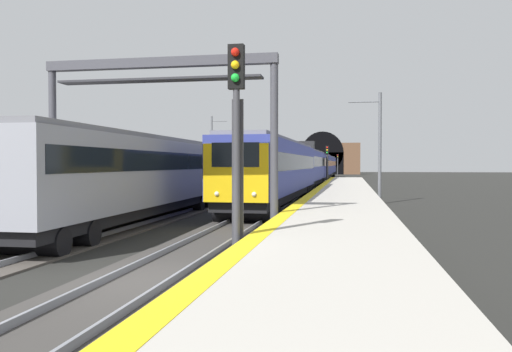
# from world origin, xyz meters

# --- Properties ---
(ground_plane) EXTENTS (320.00, 320.00, 0.00)m
(ground_plane) POSITION_xyz_m (0.00, 0.00, 0.00)
(ground_plane) COLOR black
(platform_right) EXTENTS (112.00, 3.93, 0.91)m
(platform_right) POSITION_xyz_m (0.00, -4.02, 0.45)
(platform_right) COLOR #ADA89E
(platform_right) RESTS_ON ground_plane
(platform_right_edge_strip) EXTENTS (112.00, 0.50, 0.01)m
(platform_right_edge_strip) POSITION_xyz_m (0.00, -2.31, 0.91)
(platform_right_edge_strip) COLOR yellow
(platform_right_edge_strip) RESTS_ON platform_right
(track_main_line) EXTENTS (160.00, 3.02, 0.21)m
(track_main_line) POSITION_xyz_m (0.00, 0.00, 0.04)
(track_main_line) COLOR #383533
(track_main_line) RESTS_ON ground_plane
(train_main_approaching) EXTENTS (85.26, 3.24, 4.95)m
(train_main_approaching) POSITION_xyz_m (52.20, 0.00, 2.32)
(train_main_approaching) COLOR navy
(train_main_approaching) RESTS_ON ground_plane
(train_adjacent_platform) EXTENTS (58.54, 3.16, 4.77)m
(train_adjacent_platform) POSITION_xyz_m (30.40, 4.81, 2.22)
(train_adjacent_platform) COLOR gray
(train_adjacent_platform) RESTS_ON ground_plane
(railway_signal_near) EXTENTS (0.39, 0.38, 5.45)m
(railway_signal_near) POSITION_xyz_m (1.24, -1.82, 3.29)
(railway_signal_near) COLOR #38383D
(railway_signal_near) RESTS_ON ground_plane
(railway_signal_mid) EXTENTS (0.39, 0.38, 4.76)m
(railway_signal_mid) POSITION_xyz_m (50.02, -1.82, 2.90)
(railway_signal_mid) COLOR #38383D
(railway_signal_mid) RESTS_ON ground_plane
(railway_signal_far) EXTENTS (0.39, 0.38, 4.72)m
(railway_signal_far) POSITION_xyz_m (101.81, -1.82, 2.79)
(railway_signal_far) COLOR #38383D
(railway_signal_far) RESTS_ON ground_plane
(overhead_signal_gantry) EXTENTS (0.70, 8.80, 6.49)m
(overhead_signal_gantry) POSITION_xyz_m (7.09, 2.40, 4.96)
(overhead_signal_gantry) COLOR #3F3F47
(overhead_signal_gantry) RESTS_ON ground_plane
(tunnel_portal) EXTENTS (2.28, 18.79, 10.81)m
(tunnel_portal) POSITION_xyz_m (120.14, 2.40, 4.00)
(tunnel_portal) COLOR brown
(tunnel_portal) RESTS_ON ground_plane
(catenary_mast_near) EXTENTS (0.22, 1.92, 8.11)m
(catenary_mast_near) POSITION_xyz_m (46.25, 11.17, 4.15)
(catenary_mast_near) COLOR #595B60
(catenary_mast_near) RESTS_ON ground_plane
(catenary_mast_far) EXTENTS (0.22, 2.16, 7.30)m
(catenary_mast_far) POSITION_xyz_m (23.69, -6.35, 3.76)
(catenary_mast_far) COLOR #595B60
(catenary_mast_far) RESTS_ON ground_plane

